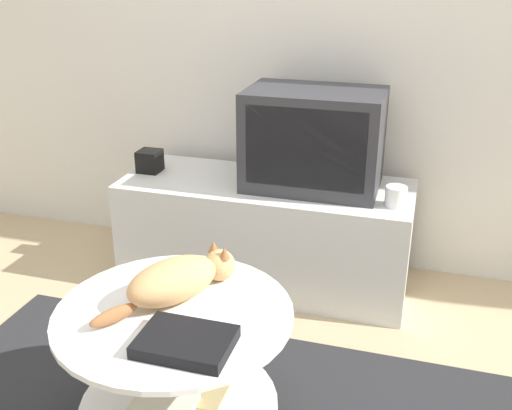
{
  "coord_description": "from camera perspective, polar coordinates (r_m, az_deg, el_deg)",
  "views": [
    {
      "loc": [
        0.61,
        -1.32,
        1.47
      ],
      "look_at": [
        0.02,
        0.67,
        0.6
      ],
      "focal_mm": 42.0,
      "sensor_mm": 36.0,
      "label": 1
    }
  ],
  "objects": [
    {
      "name": "tv_stand",
      "position": [
        2.85,
        0.91,
        -2.61
      ],
      "size": [
        1.34,
        0.52,
        0.5
      ],
      "color": "silver",
      "rests_on": "ground_plane"
    },
    {
      "name": "speaker",
      "position": [
        2.94,
        -10.09,
        4.15
      ],
      "size": [
        0.1,
        0.1,
        0.1
      ],
      "color": "black",
      "rests_on": "tv_stand"
    },
    {
      "name": "mug",
      "position": [
        2.55,
        13.18,
        0.8
      ],
      "size": [
        0.09,
        0.09,
        0.09
      ],
      "color": "white",
      "rests_on": "tv_stand"
    },
    {
      "name": "coffee_table",
      "position": [
        1.93,
        -7.63,
        -14.38
      ],
      "size": [
        0.72,
        0.72,
        0.47
      ],
      "color": "#B2B2B7",
      "rests_on": "rug"
    },
    {
      "name": "tv",
      "position": [
        2.66,
        5.51,
        6.24
      ],
      "size": [
        0.59,
        0.38,
        0.44
      ],
      "color": "#333338",
      "rests_on": "tv_stand"
    },
    {
      "name": "cat",
      "position": [
        1.87,
        -7.43,
        -7.0
      ],
      "size": [
        0.32,
        0.46,
        0.13
      ],
      "rotation": [
        0.0,
        0.0,
        1.02
      ],
      "color": "tan",
      "rests_on": "coffee_table"
    },
    {
      "name": "dvd_box",
      "position": [
        1.67,
        -6.73,
        -12.82
      ],
      "size": [
        0.25,
        0.19,
        0.04
      ],
      "color": "black",
      "rests_on": "coffee_table"
    }
  ]
}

